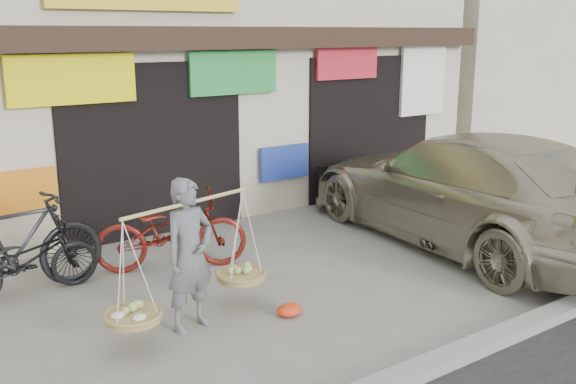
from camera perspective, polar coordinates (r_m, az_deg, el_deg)
ground at (r=7.63m, az=-0.50°, el=-10.27°), size 70.00×70.00×0.00m
kerb at (r=6.24m, az=10.39°, el=-15.80°), size 70.00×0.25×0.12m
shophouse_block at (r=12.78m, az=-17.68°, el=14.78°), size 14.00×6.32×7.00m
neighbor_east at (r=21.60m, az=19.37°, el=13.43°), size 12.00×7.00×6.40m
street_vendor at (r=6.95m, az=-8.72°, el=-6.05°), size 2.01×0.90×1.67m
bike_0 at (r=8.45m, az=-22.26°, el=-5.61°), size 1.73×0.61×0.91m
bike_1 at (r=8.38m, az=-22.91°, el=-4.50°), size 2.17×0.81×1.27m
bike_2 at (r=8.79m, az=-10.33°, el=-3.47°), size 2.14×1.40×1.06m
suv at (r=10.04m, az=15.57°, el=0.32°), size 2.92×6.07×1.70m
red_bag at (r=7.41m, az=0.13°, el=-10.44°), size 0.31×0.25×0.14m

